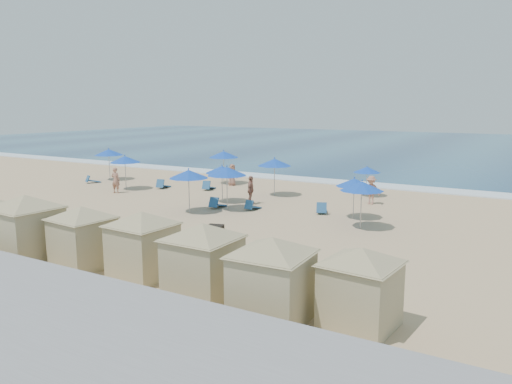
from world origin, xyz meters
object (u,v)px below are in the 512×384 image
at_px(cabana_2, 82,229).
at_px(umbrella_7, 367,170).
at_px(beachgoer_0, 116,180).
at_px(umbrella_2, 224,154).
at_px(cabana_5, 272,269).
at_px(umbrella_9, 362,186).
at_px(umbrella_4, 189,174).
at_px(cabana_1, 26,220).
at_px(umbrella_5, 275,162).
at_px(umbrella_0, 109,152).
at_px(umbrella_6, 227,171).
at_px(beachgoer_2, 371,190).
at_px(umbrella_8, 354,182).
at_px(cabana_4, 203,251).
at_px(umbrella_1, 125,159).
at_px(cabana_6, 361,277).
at_px(beachgoer_1, 251,190).
at_px(beachgoer_3, 232,175).
at_px(umbrella_3, 222,170).
at_px(trash_bin, 215,233).
at_px(cabana_3, 142,236).

height_order(cabana_2, umbrella_7, cabana_2).
bearing_deg(umbrella_7, beachgoer_0, -153.63).
bearing_deg(umbrella_2, beachgoer_0, -119.60).
xyz_separation_m(cabana_5, beachgoer_0, (-19.75, 12.99, -0.66)).
xyz_separation_m(cabana_5, umbrella_9, (-1.42, 11.87, 0.60)).
bearing_deg(umbrella_4, beachgoer_0, 163.64).
height_order(cabana_1, umbrella_5, cabana_1).
height_order(umbrella_0, umbrella_9, umbrella_0).
xyz_separation_m(umbrella_6, beachgoer_2, (6.81, 6.02, -1.42)).
height_order(umbrella_2, beachgoer_0, umbrella_2).
bearing_deg(beachgoer_0, umbrella_2, -130.83).
distance_m(umbrella_6, umbrella_8, 7.41).
bearing_deg(cabana_5, cabana_4, 171.95).
distance_m(umbrella_1, umbrella_6, 10.80).
bearing_deg(cabana_2, cabana_6, 1.64).
distance_m(umbrella_4, beachgoer_0, 8.97).
xyz_separation_m(cabana_1, umbrella_5, (1.48, 17.81, 0.60)).
bearing_deg(umbrella_4, cabana_4, -49.92).
relative_size(cabana_2, umbrella_0, 1.57).
height_order(cabana_1, beachgoer_1, cabana_1).
xyz_separation_m(umbrella_5, umbrella_9, (8.16, -5.91, -0.13)).
height_order(cabana_4, beachgoer_1, cabana_4).
xyz_separation_m(cabana_1, umbrella_7, (6.99, 20.80, 0.13)).
distance_m(cabana_4, umbrella_4, 13.23).
distance_m(umbrella_9, beachgoer_3, 15.43).
relative_size(umbrella_2, umbrella_4, 1.04).
relative_size(cabana_1, beachgoer_3, 2.82).
height_order(cabana_1, beachgoer_3, cabana_1).
distance_m(cabana_4, umbrella_3, 16.14).
distance_m(umbrella_5, umbrella_8, 8.10).
relative_size(umbrella_1, umbrella_5, 0.97).
xyz_separation_m(cabana_2, umbrella_7, (4.49, 20.20, 0.32)).
xyz_separation_m(trash_bin, beachgoer_3, (-8.05, 13.70, 0.49)).
bearing_deg(umbrella_0, umbrella_8, -8.63).
bearing_deg(beachgoer_3, umbrella_1, 156.53).
bearing_deg(trash_bin, beachgoer_0, 135.58).
distance_m(cabana_3, cabana_4, 3.08).
bearing_deg(umbrella_3, umbrella_7, 42.81).
distance_m(umbrella_1, beachgoer_0, 2.06).
bearing_deg(umbrella_9, umbrella_7, 106.60).
height_order(cabana_2, umbrella_4, cabana_2).
bearing_deg(cabana_3, trash_bin, 96.97).
distance_m(cabana_3, umbrella_9, 11.84).
height_order(umbrella_3, beachgoer_0, umbrella_3).
distance_m(cabana_3, cabana_5, 5.84).
relative_size(cabana_1, cabana_5, 1.08).
xyz_separation_m(trash_bin, umbrella_6, (-3.29, 5.90, 1.97)).
xyz_separation_m(beachgoer_1, beachgoer_2, (6.53, 3.78, 0.00)).
distance_m(cabana_6, umbrella_8, 13.85).
relative_size(cabana_1, umbrella_2, 1.76).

